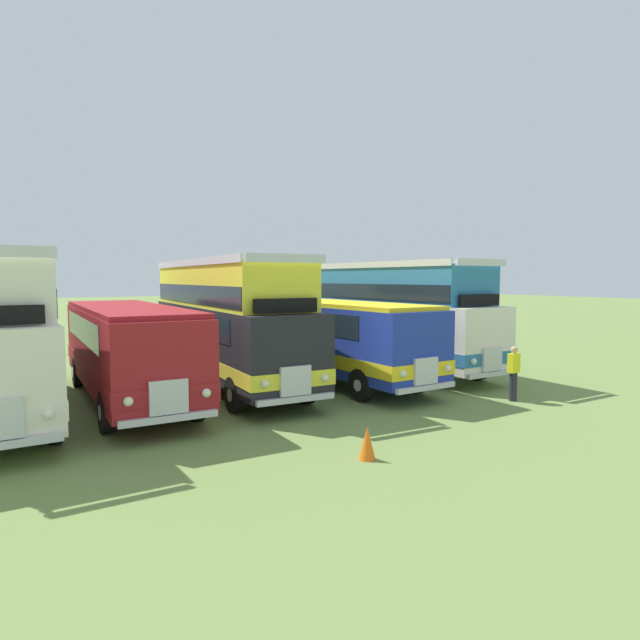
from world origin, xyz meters
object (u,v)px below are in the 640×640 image
Objects in this scene: bus_fourth_in_row at (226,320)px; bus_fifth_in_row at (324,333)px; cone_mid_row at (367,443)px; bus_third_in_row at (127,345)px; bus_sixth_in_row at (392,314)px; marshal_person at (513,373)px.

bus_fourth_in_row is 1.03× the size of bus_fifth_in_row.
bus_fifth_in_row is 9.44m from cone_mid_row.
bus_third_in_row is 14.30× the size of cone_mid_row.
bus_fourth_in_row is 7.28m from bus_sixth_in_row.
bus_sixth_in_row is at bearing -3.91° from bus_fourth_in_row.
bus_sixth_in_row is at bearing 85.15° from marshal_person.
bus_third_in_row is 10.92m from bus_sixth_in_row.
bus_fourth_in_row is 1.08× the size of bus_sixth_in_row.
bus_third_in_row is at bearing 110.53° from cone_mid_row.
marshal_person is (-0.57, -6.72, -1.47)m from bus_sixth_in_row.
bus_fourth_in_row is 16.00× the size of cone_mid_row.
cone_mid_row is at bearing -93.07° from bus_fourth_in_row.
bus_fifth_in_row is at bearing 63.82° from cone_mid_row.
marshal_person is (10.33, -6.37, -0.87)m from bus_third_in_row.
bus_third_in_row is at bearing -178.15° from bus_sixth_in_row.
bus_fourth_in_row is at bearing 132.82° from marshal_person.
bus_fourth_in_row is at bearing 13.11° from bus_third_in_row.
bus_fifth_in_row is 7.11m from marshal_person.
cone_mid_row is at bearing -164.30° from marshal_person.
bus_sixth_in_row is (3.63, 0.36, 0.60)m from bus_fifth_in_row.
bus_fifth_in_row reaches higher than marshal_person.
cone_mid_row is (-0.50, -9.24, -2.01)m from bus_fourth_in_row.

